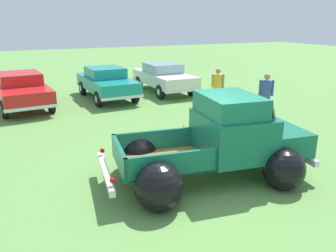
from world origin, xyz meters
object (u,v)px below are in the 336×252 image
object	(u,v)px
show_car_1	(22,89)
lane_cone_0	(183,135)
show_car_3	(164,77)
spectator_1	(266,93)
vintage_pickup_truck	(221,146)
spectator_0	(218,85)
show_car_2	(107,82)

from	to	relation	value
show_car_1	lane_cone_0	bearing A→B (deg)	25.06
show_car_3	spectator_1	xyz separation A→B (m)	(1.30, -6.03, 0.16)
vintage_pickup_truck	spectator_0	distance (m)	6.66
show_car_2	spectator_0	xyz separation A→B (m)	(3.66, -3.65, 0.14)
show_car_1	spectator_0	distance (m)	8.10
vintage_pickup_truck	spectator_1	distance (m)	5.49
spectator_0	lane_cone_0	distance (m)	4.85
show_car_3	spectator_1	size ratio (longest dim) A/B	2.64
show_car_2	vintage_pickup_truck	bearing A→B (deg)	-1.45
spectator_0	show_car_2	bearing A→B (deg)	85.49
show_car_2	spectator_1	size ratio (longest dim) A/B	2.59
show_car_1	show_car_2	distance (m)	3.64
show_car_2	lane_cone_0	bearing A→B (deg)	0.38
lane_cone_0	spectator_1	bearing A→B (deg)	16.74
vintage_pickup_truck	show_car_1	bearing A→B (deg)	120.41
show_car_2	lane_cone_0	world-z (taller)	show_car_2
show_car_1	show_car_2	bearing A→B (deg)	87.78
spectator_1	spectator_0	bearing A→B (deg)	52.52
show_car_1	show_car_2	world-z (taller)	same
show_car_2	spectator_1	xyz separation A→B (m)	(4.32, -5.80, 0.16)
spectator_0	lane_cone_0	bearing A→B (deg)	175.11
show_car_1	spectator_1	size ratio (longest dim) A/B	2.78
show_car_1	lane_cone_0	size ratio (longest dim) A/B	7.29
show_car_1	lane_cone_0	world-z (taller)	show_car_1
vintage_pickup_truck	lane_cone_0	world-z (taller)	vintage_pickup_truck
spectator_1	lane_cone_0	size ratio (longest dim) A/B	2.63
vintage_pickup_truck	show_car_3	xyz separation A→B (m)	(3.00, 9.44, 0.02)
show_car_2	show_car_3	bearing A→B (deg)	92.68
show_car_2	spectator_1	bearing A→B (deg)	35.08
spectator_1	show_car_1	bearing A→B (deg)	90.03
vintage_pickup_truck	show_car_1	xyz separation A→B (m)	(-3.66, 9.09, 0.03)
show_car_3	lane_cone_0	world-z (taller)	show_car_3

